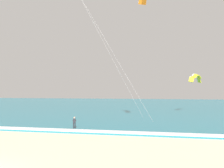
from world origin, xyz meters
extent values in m
cube|color=teal|center=(0.00, 74.94, 0.10)|extent=(200.00, 120.00, 0.20)
cube|color=white|center=(0.00, 15.94, 0.22)|extent=(200.00, 2.01, 0.04)
ellipsoid|color=#E04C38|center=(-0.18, 17.67, 0.03)|extent=(0.88, 1.47, 0.05)
cube|color=black|center=(-0.18, 17.90, 0.07)|extent=(0.17, 0.11, 0.04)
cube|color=black|center=(-0.18, 17.43, 0.07)|extent=(0.17, 0.11, 0.04)
cylinder|color=#232328|center=(-0.28, 17.63, 0.42)|extent=(0.14, 0.14, 0.84)
cylinder|color=#232328|center=(-0.09, 17.70, 0.42)|extent=(0.14, 0.14, 0.84)
cube|color=#232328|center=(-0.18, 17.67, 1.14)|extent=(0.39, 0.30, 0.60)
sphere|color=tan|center=(-0.18, 17.67, 1.58)|extent=(0.22, 0.22, 0.22)
cylinder|color=#232328|center=(-0.41, 17.76, 1.19)|extent=(0.25, 0.51, 0.22)
cylinder|color=#232328|center=(-0.07, 17.88, 1.19)|extent=(0.25, 0.51, 0.22)
cylinder|color=black|center=(-0.31, 18.03, 1.19)|extent=(0.53, 0.22, 0.04)
cube|color=#3F3F42|center=(-0.22, 17.78, 0.92)|extent=(0.14, 0.12, 0.10)
cube|color=orange|center=(8.01, 23.39, 18.17)|extent=(1.37, 1.06, 1.35)
cylinder|color=#B2B2B7|center=(4.85, 18.34, 9.68)|extent=(9.84, 0.65, 16.98)
cylinder|color=#B2B2B7|center=(3.98, 20.71, 9.68)|extent=(8.09, 5.39, 16.98)
cube|color=yellow|center=(16.08, 43.34, 7.37)|extent=(1.24, 0.86, 1.27)
cube|color=white|center=(15.73, 43.51, 7.58)|extent=(0.43, 0.70, 1.02)
cube|color=yellow|center=(16.79, 44.08, 8.15)|extent=(1.36, 1.27, 1.01)
cube|color=white|center=(16.44, 44.24, 8.36)|extent=(0.59, 1.00, 0.66)
cube|color=yellow|center=(17.42, 45.16, 8.43)|extent=(1.37, 1.49, 0.52)
cube|color=white|center=(17.07, 45.32, 8.64)|extent=(0.65, 1.10, 0.16)
cube|color=yellow|center=(17.85, 46.33, 8.15)|extent=(1.27, 1.53, 1.01)
cube|color=white|center=(17.50, 46.50, 8.36)|extent=(0.60, 1.02, 0.66)
cube|color=yellow|center=(17.97, 47.34, 7.37)|extent=(1.08, 1.36, 1.27)
cube|color=white|center=(17.62, 47.51, 7.58)|extent=(0.46, 0.75, 1.02)
camera|label=1|loc=(12.04, -13.74, 5.07)|focal=41.59mm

